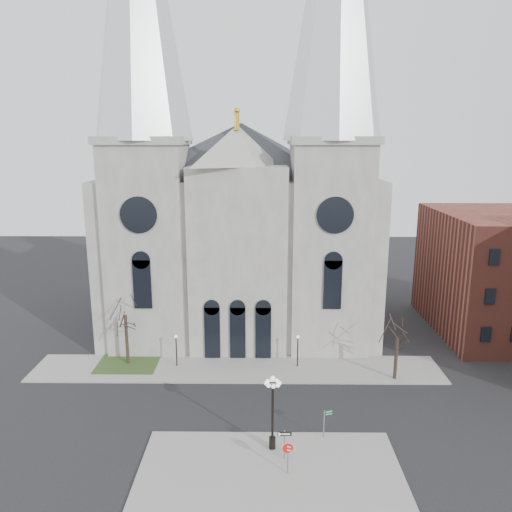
{
  "coord_description": "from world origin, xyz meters",
  "views": [
    {
      "loc": [
        2.34,
        -34.27,
        22.13
      ],
      "look_at": [
        1.92,
        8.0,
        12.21
      ],
      "focal_mm": 35.0,
      "sensor_mm": 36.0,
      "label": 1
    }
  ],
  "objects_px": {
    "stop_sign": "(288,451)",
    "globe_lamp": "(273,403)",
    "one_way_sign": "(284,440)",
    "street_name_sign": "(325,421)"
  },
  "relations": [
    {
      "from": "stop_sign",
      "to": "globe_lamp",
      "type": "distance_m",
      "value": 3.54
    },
    {
      "from": "stop_sign",
      "to": "one_way_sign",
      "type": "bearing_deg",
      "value": 114.26
    },
    {
      "from": "globe_lamp",
      "to": "one_way_sign",
      "type": "relative_size",
      "value": 2.54
    },
    {
      "from": "globe_lamp",
      "to": "street_name_sign",
      "type": "xyz_separation_m",
      "value": [
        3.99,
        1.47,
        -2.29
      ]
    },
    {
      "from": "stop_sign",
      "to": "one_way_sign",
      "type": "height_order",
      "value": "stop_sign"
    },
    {
      "from": "stop_sign",
      "to": "globe_lamp",
      "type": "relative_size",
      "value": 0.41
    },
    {
      "from": "stop_sign",
      "to": "one_way_sign",
      "type": "distance_m",
      "value": 1.57
    },
    {
      "from": "one_way_sign",
      "to": "street_name_sign",
      "type": "relative_size",
      "value": 1.01
    },
    {
      "from": "globe_lamp",
      "to": "street_name_sign",
      "type": "relative_size",
      "value": 2.57
    },
    {
      "from": "street_name_sign",
      "to": "globe_lamp",
      "type": "bearing_deg",
      "value": -177.46
    }
  ]
}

